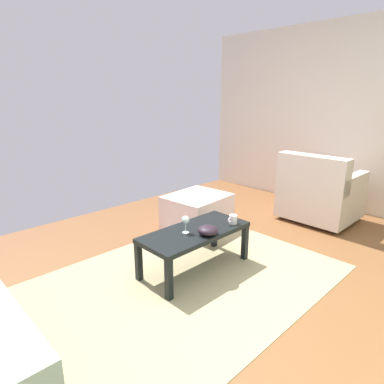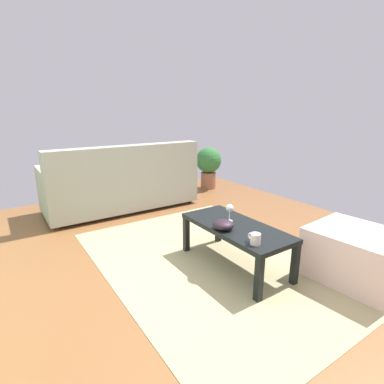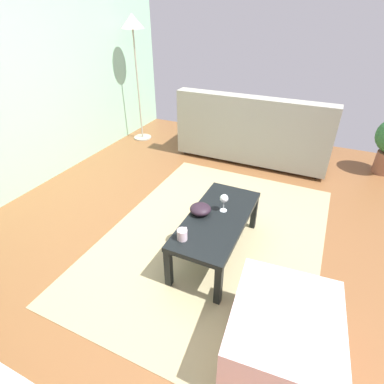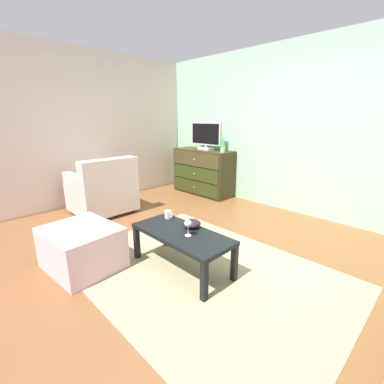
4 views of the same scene
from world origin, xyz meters
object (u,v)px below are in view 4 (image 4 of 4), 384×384
(tv, at_px, (206,135))
(mug, at_px, (168,214))
(dresser, at_px, (203,172))
(coffee_table, at_px, (182,237))
(armchair, at_px, (103,191))
(lava_lamp, at_px, (223,144))
(ottoman, at_px, (82,248))
(bowl_decorative, at_px, (192,224))
(wine_glass, at_px, (188,224))

(tv, bearing_deg, mug, -57.25)
(dresser, relative_size, coffee_table, 1.18)
(tv, height_order, armchair, tv)
(tv, distance_m, coffee_table, 2.81)
(lava_lamp, distance_m, ottoman, 2.90)
(lava_lamp, height_order, bowl_decorative, lava_lamp)
(dresser, height_order, armchair, armchair)
(wine_glass, bearing_deg, lava_lamp, 121.79)
(tv, xyz_separation_m, lava_lamp, (0.46, -0.07, -0.12))
(lava_lamp, xyz_separation_m, armchair, (-0.81, -1.86, -0.65))
(coffee_table, distance_m, mug, 0.40)
(coffee_table, xyz_separation_m, bowl_decorative, (-0.01, 0.15, 0.09))
(tv, relative_size, coffee_table, 0.69)
(tv, bearing_deg, dresser, -151.66)
(coffee_table, relative_size, mug, 9.01)
(tv, relative_size, lava_lamp, 2.13)
(dresser, distance_m, bowl_decorative, 2.58)
(mug, distance_m, ottoman, 0.92)
(tv, bearing_deg, ottoman, -71.59)
(tv, distance_m, bowl_decorative, 2.66)
(lava_lamp, height_order, ottoman, lava_lamp)
(lava_lamp, relative_size, armchair, 0.38)
(wine_glass, relative_size, bowl_decorative, 0.89)
(lava_lamp, bearing_deg, ottoman, -80.20)
(mug, height_order, ottoman, mug)
(bowl_decorative, relative_size, armchair, 0.20)
(mug, height_order, bowl_decorative, mug)
(tv, relative_size, bowl_decorative, 4.00)
(wine_glass, relative_size, ottoman, 0.22)
(dresser, xyz_separation_m, wine_glass, (1.80, -2.12, 0.08))
(lava_lamp, bearing_deg, mug, -66.92)
(tv, relative_size, armchair, 0.80)
(tv, bearing_deg, bowl_decorative, -50.47)
(tv, xyz_separation_m, bowl_decorative, (1.64, -1.98, -0.69))
(dresser, relative_size, wine_glass, 7.73)
(wine_glass, xyz_separation_m, armchair, (-2.10, 0.22, -0.15))
(coffee_table, height_order, ottoman, ottoman)
(coffee_table, distance_m, ottoman, 0.99)
(wine_glass, bearing_deg, mug, 162.03)
(lava_lamp, bearing_deg, tv, 171.71)
(lava_lamp, bearing_deg, armchair, -113.59)
(dresser, height_order, lava_lamp, lava_lamp)
(wine_glass, distance_m, ottoman, 1.09)
(lava_lamp, xyz_separation_m, ottoman, (0.47, -2.75, -0.79))
(armchair, bearing_deg, lava_lamp, 66.41)
(dresser, distance_m, lava_lamp, 0.77)
(tv, xyz_separation_m, mug, (1.28, -2.00, -0.69))
(coffee_table, relative_size, wine_glass, 6.54)
(wine_glass, xyz_separation_m, bowl_decorative, (-0.11, 0.16, -0.08))
(armchair, bearing_deg, wine_glass, -5.92)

